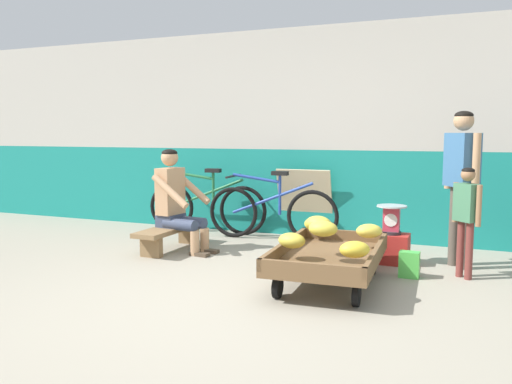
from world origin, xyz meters
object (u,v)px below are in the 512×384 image
(banana_cart, at_px, (329,258))
(weighing_scale, at_px, (391,219))
(plastic_crate, at_px, (391,248))
(sign_board, at_px, (305,203))
(vendor_seated, at_px, (177,201))
(bicycle_far_left, at_px, (272,212))
(customer_adult, at_px, (462,171))
(low_bench, at_px, (171,232))
(bicycle_near_left, at_px, (206,206))
(shopping_bag, at_px, (409,265))
(customer_child, at_px, (466,210))

(banana_cart, height_order, weighing_scale, weighing_scale)
(plastic_crate, distance_m, sign_board, 1.60)
(banana_cart, xyz_separation_m, sign_board, (-0.84, 2.00, 0.19))
(vendor_seated, relative_size, plastic_crate, 3.17)
(bicycle_far_left, bearing_deg, weighing_scale, -22.44)
(plastic_crate, distance_m, customer_adult, 1.03)
(low_bench, relative_size, bicycle_near_left, 0.67)
(bicycle_far_left, distance_m, customer_adult, 2.32)
(banana_cart, distance_m, shopping_bag, 0.81)
(plastic_crate, height_order, shopping_bag, plastic_crate)
(customer_child, bearing_deg, shopping_bag, -159.80)
(vendor_seated, relative_size, bicycle_far_left, 0.69)
(banana_cart, height_order, low_bench, banana_cart)
(plastic_crate, relative_size, shopping_bag, 1.50)
(vendor_seated, xyz_separation_m, bicycle_far_left, (0.76, 0.97, -0.21))
(low_bench, xyz_separation_m, bicycle_far_left, (0.85, 0.96, 0.15))
(customer_child, relative_size, shopping_bag, 4.22)
(banana_cart, xyz_separation_m, shopping_bag, (0.62, 0.51, -0.12))
(banana_cart, bearing_deg, low_bench, 161.54)
(banana_cart, height_order, shopping_bag, banana_cart)
(customer_adult, bearing_deg, vendor_seated, -171.63)
(bicycle_near_left, distance_m, sign_board, 1.31)
(plastic_crate, bearing_deg, weighing_scale, -90.00)
(vendor_seated, height_order, plastic_crate, vendor_seated)
(bicycle_near_left, bearing_deg, shopping_bag, -24.07)
(banana_cart, bearing_deg, weighing_scale, 69.14)
(weighing_scale, distance_m, bicycle_far_left, 1.67)
(low_bench, xyz_separation_m, bicycle_near_left, (-0.11, 1.07, 0.15))
(customer_adult, bearing_deg, sign_board, 154.05)
(shopping_bag, bearing_deg, low_bench, 176.57)
(banana_cart, bearing_deg, plastic_crate, 69.16)
(weighing_scale, xyz_separation_m, bicycle_far_left, (-1.54, 0.63, -0.10))
(bicycle_far_left, xyz_separation_m, sign_board, (0.32, 0.36, 0.08))
(customer_adult, bearing_deg, customer_child, -81.07)
(customer_adult, bearing_deg, bicycle_far_left, 166.06)
(banana_cart, height_order, vendor_seated, vendor_seated)
(bicycle_far_left, height_order, customer_adult, customer_adult)
(low_bench, bearing_deg, shopping_bag, -3.43)
(weighing_scale, bearing_deg, customer_child, -24.03)
(bicycle_near_left, relative_size, shopping_bag, 6.91)
(bicycle_far_left, bearing_deg, banana_cart, -54.68)
(customer_child, distance_m, shopping_bag, 0.71)
(low_bench, height_order, bicycle_near_left, bicycle_near_left)
(bicycle_near_left, relative_size, sign_board, 1.91)
(banana_cart, distance_m, vendor_seated, 2.06)
(bicycle_near_left, bearing_deg, vendor_seated, -79.46)
(weighing_scale, xyz_separation_m, customer_child, (0.70, -0.31, 0.17))
(bicycle_near_left, height_order, shopping_bag, bicycle_near_left)
(plastic_crate, xyz_separation_m, shopping_bag, (0.24, -0.49, -0.03))
(bicycle_far_left, relative_size, sign_board, 1.91)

